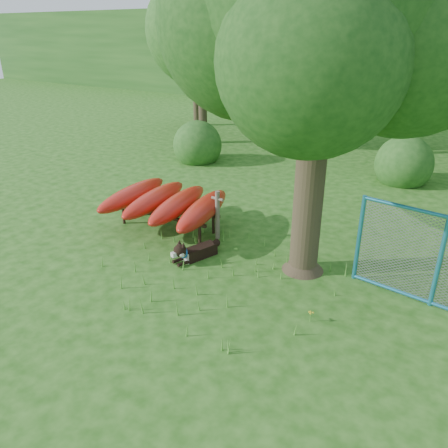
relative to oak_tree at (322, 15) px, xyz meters
The scene contains 13 objects.
ground 5.37m from the oak_tree, 126.88° to the right, with size 80.00×80.00×0.00m, color #1B4E0F.
oak_tree is the anchor object (origin of this frame).
wooden_post 4.68m from the oak_tree, behind, with size 0.32×0.11×1.17m.
kayak_rack 5.40m from the oak_tree, behind, with size 3.15×2.80×0.91m.
husky_dog 5.07m from the oak_tree, 156.96° to the right, with size 0.59×1.14×0.53m.
fence_section 4.56m from the oak_tree, ahead, with size 2.96×0.46×2.89m.
wildflower_clump 4.89m from the oak_tree, 62.20° to the right, with size 0.10×0.10×0.21m.
bg_tree_a 11.31m from the oak_tree, 135.39° to the left, with size 4.40×4.40×6.70m.
bg_tree_c 10.96m from the oak_tree, 90.25° to the left, with size 4.00×4.00×6.12m.
bg_tree_f 15.23m from the oak_tree, 133.96° to the left, with size 3.60×3.60×5.55m.
shrub_left 9.73m from the oak_tree, 140.29° to the left, with size 1.80×1.80×1.80m, color #20511A.
shrub_mid 8.40m from the oak_tree, 86.26° to the left, with size 1.80×1.80×1.80m, color #20511A.
wooded_hillside 26.04m from the oak_tree, 93.41° to the left, with size 80.00×12.00×6.00m, color #20511A.
Camera 1 is at (4.43, -5.41, 4.48)m, focal length 35.00 mm.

